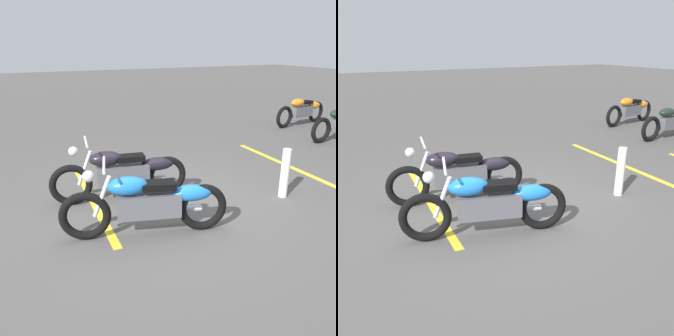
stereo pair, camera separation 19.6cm
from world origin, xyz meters
TOP-DOWN VIEW (x-y plane):
  - ground_plane at (0.00, 0.00)m, footprint 60.00×60.00m
  - motorcycle_bright_foreground at (-0.50, -0.63)m, footprint 2.16×0.83m
  - motorcycle_dark_foreground at (-0.41, 0.61)m, footprint 2.21×0.69m
  - motorcycle_row_far_right at (6.55, 3.43)m, footprint 2.22×0.43m
  - bollard_post at (2.00, -0.50)m, footprint 0.14×0.14m
  - parking_stripe_near at (-0.91, 0.79)m, footprint 0.33×3.20m
  - parking_stripe_mid at (3.25, 0.74)m, footprint 0.33×3.20m

SIDE VIEW (x-z plane):
  - ground_plane at x=0.00m, z-range 0.00..0.00m
  - parking_stripe_near at x=-0.91m, z-range 0.00..0.01m
  - parking_stripe_mid at x=3.25m, z-range 0.00..0.01m
  - bollard_post at x=2.00m, z-range 0.00..0.83m
  - motorcycle_row_far_right at x=6.55m, z-range 0.04..0.88m
  - motorcycle_bright_foreground at x=-0.50m, z-range -0.06..0.98m
  - motorcycle_dark_foreground at x=-0.41m, z-range -0.06..0.98m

